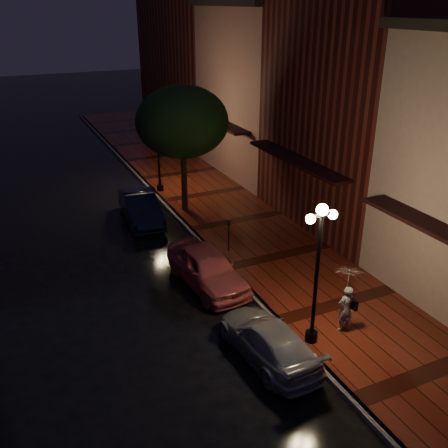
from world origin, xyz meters
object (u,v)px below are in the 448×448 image
street_tree (183,124)px  pink_car (207,268)px  navy_car (141,207)px  woman_with_umbrella (348,290)px  streetlamp_near (317,267)px  silver_car (268,340)px  parking_meter (229,232)px  streetlamp_far (158,145)px

street_tree → pink_car: size_ratio=1.43×
navy_car → pink_car: bearing=-81.0°
street_tree → woman_with_umbrella: size_ratio=2.76×
streetlamp_near → street_tree: street_tree is taller
street_tree → pink_car: street_tree is taller
navy_car → silver_car: (0.53, -10.77, -0.11)m
silver_car → parking_meter: (1.70, 6.13, 0.40)m
pink_car → silver_car: pink_car is taller
navy_car → woman_with_umbrella: bearing=-69.5°
streetlamp_far → street_tree: bearing=-85.1°
street_tree → navy_car: bearing=-176.2°
streetlamp_near → navy_car: streetlamp_near is taller
streetlamp_far → silver_car: 14.15m
streetlamp_far → navy_car: bearing=-121.8°
streetlamp_near → pink_car: size_ratio=1.06×
pink_car → navy_car: 6.48m
woman_with_umbrella → parking_meter: size_ratio=1.56×
woman_with_umbrella → silver_car: bearing=1.0°
navy_car → silver_car: 10.79m
woman_with_umbrella → parking_meter: woman_with_umbrella is taller
pink_car → navy_car: (-0.54, 6.45, -0.02)m
streetlamp_far → parking_meter: streetlamp_far is taller
street_tree → woman_with_umbrella: 11.33m
streetlamp_near → silver_car: (-1.42, 0.07, -2.04)m
streetlamp_near → woman_with_umbrella: size_ratio=2.05×
streetlamp_near → silver_car: size_ratio=1.11×
pink_car → streetlamp_near: bearing=-77.0°
streetlamp_far → pink_car: (-1.42, -9.61, -1.91)m
streetlamp_far → silver_car: bearing=-95.8°
streetlamp_near → streetlamp_far: size_ratio=1.00×
streetlamp_far → street_tree: size_ratio=0.74×
street_tree → navy_car: (-2.22, -0.15, -3.58)m
pink_car → woman_with_umbrella: 5.15m
parking_meter → woman_with_umbrella: bearing=-94.0°
silver_car → pink_car: bearing=-93.2°
pink_car → navy_car: bearing=89.8°
woman_with_umbrella → navy_car: bearing=-71.9°
pink_car → navy_car: size_ratio=1.00×
pink_car → parking_meter: size_ratio=3.01×
streetlamp_near → pink_car: bearing=107.9°
street_tree → pink_car: 7.68m
navy_car → streetlamp_near: bearing=-75.5°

